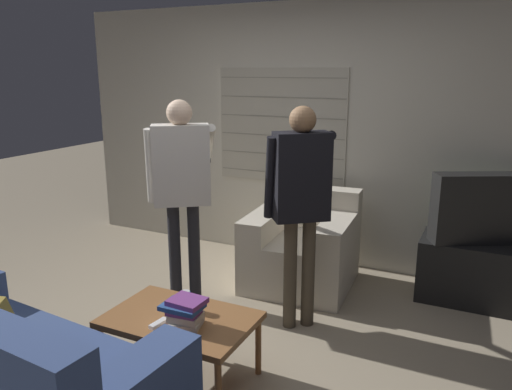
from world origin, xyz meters
TOP-DOWN VIEW (x-y plane):
  - ground_plane at (0.00, 0.00)m, footprint 16.00×16.00m
  - wall_back at (-0.01, 2.03)m, footprint 5.20×0.08m
  - couch_blue at (-0.48, -1.14)m, footprint 1.91×0.99m
  - armchair_beige at (0.23, 1.40)m, footprint 0.96×0.96m
  - coffee_table at (0.07, -0.33)m, footprint 0.91×0.59m
  - tv_stand at (1.70, 1.68)m, footprint 0.93×0.51m
  - tv at (1.69, 1.68)m, footprint 0.84×0.56m
  - person_left_standing at (-0.53, 0.62)m, footprint 0.54×0.83m
  - person_right_standing at (0.48, 0.65)m, footprint 0.50×0.83m
  - book_stack at (0.16, -0.40)m, footprint 0.25×0.20m
  - soda_can at (0.04, -0.23)m, footprint 0.07×0.07m
  - spare_remote at (0.01, -0.47)m, footprint 0.06×0.13m

SIDE VIEW (x-z plane):
  - ground_plane at x=0.00m, z-range 0.00..0.00m
  - tv_stand at x=1.70m, z-range 0.00..0.53m
  - couch_blue at x=-0.48m, z-range -0.12..0.77m
  - armchair_beige at x=0.23m, z-range -0.08..0.76m
  - coffee_table at x=0.07m, z-range 0.17..0.60m
  - spare_remote at x=0.01m, z-range 0.43..0.46m
  - soda_can at x=0.04m, z-range 0.43..0.56m
  - book_stack at x=0.16m, z-range 0.44..0.61m
  - tv at x=1.69m, z-range 0.53..1.11m
  - person_right_standing at x=0.48m, z-range 0.22..1.90m
  - person_left_standing at x=-0.53m, z-range 0.23..1.92m
  - wall_back at x=-0.01m, z-range 0.00..2.55m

